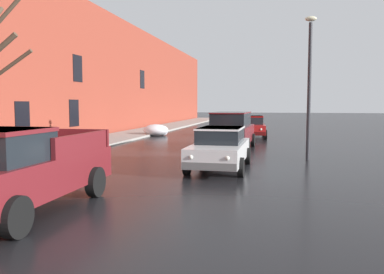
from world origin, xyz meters
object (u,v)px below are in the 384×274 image
Objects in this scene: sedan_red_parked_far_down_block at (252,126)px; street_lamp_post at (309,80)px; sedan_white_parked_kerbside_close at (220,147)px; suv_maroon_parked_kerbside_mid at (231,129)px; pickup_truck_maroon_approaching_near_lane at (16,170)px.

street_lamp_post is at bearing -74.38° from sedan_red_parked_far_down_block.
sedan_white_parked_kerbside_close is 4.80m from street_lamp_post.
sedan_red_parked_far_down_block is 0.79× the size of street_lamp_post.
suv_maroon_parked_kerbside_mid is 6.96m from sedan_red_parked_far_down_block.
sedan_white_parked_kerbside_close is 1.00× the size of sedan_red_parked_far_down_block.
pickup_truck_maroon_approaching_near_lane is at bearing -117.52° from sedan_white_parked_kerbside_close.
suv_maroon_parked_kerbside_mid is at bearing 93.08° from sedan_white_parked_kerbside_close.
pickup_truck_maroon_approaching_near_lane is 11.36m from street_lamp_post.
pickup_truck_maroon_approaching_near_lane is 1.16× the size of suv_maroon_parked_kerbside_mid.
pickup_truck_maroon_approaching_near_lane is at bearing -100.38° from sedan_red_parked_far_down_block.
street_lamp_post is (3.09, 2.79, 2.39)m from sedan_white_parked_kerbside_close.
sedan_red_parked_far_down_block is (0.57, 6.93, -0.23)m from suv_maroon_parked_kerbside_mid.
street_lamp_post is at bearing 42.07° from sedan_white_parked_kerbside_close.
suv_maroon_parked_kerbside_mid is at bearing 136.35° from street_lamp_post.
pickup_truck_maroon_approaching_near_lane is 12.73m from suv_maroon_parked_kerbside_mid.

